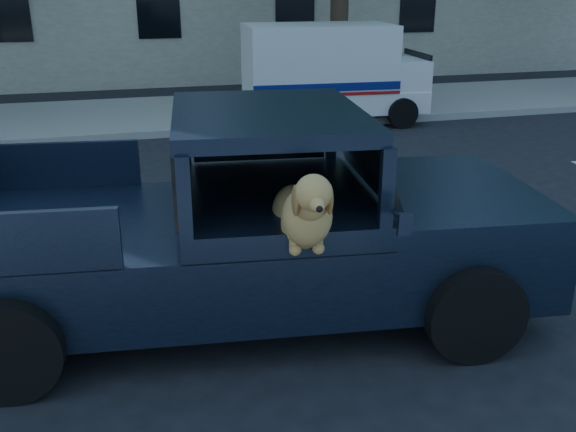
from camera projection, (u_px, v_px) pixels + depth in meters
name	position (u px, v px, depth m)	size (l,w,h in m)	color
ground	(186.00, 306.00, 6.38)	(120.00, 120.00, 0.00)	black
far_sidewalk	(136.00, 116.00, 14.65)	(60.00, 4.00, 0.15)	gray
lane_stripes	(288.00, 187.00, 9.94)	(21.60, 0.14, 0.01)	silver
pickup_truck	(232.00, 250.00, 6.01)	(5.76, 3.16, 1.98)	black
mail_truck	(330.00, 80.00, 14.07)	(3.98, 2.19, 2.12)	silver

